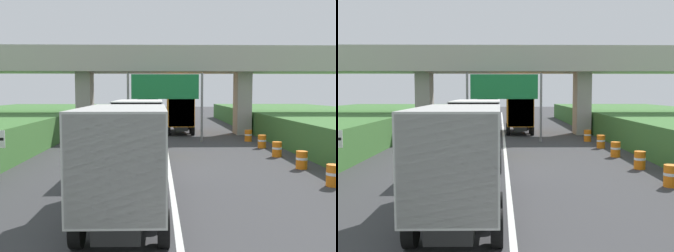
# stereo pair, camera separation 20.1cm
# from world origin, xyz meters

# --- Properties ---
(lane_centre_stripe) EXTENTS (0.20, 91.68, 0.01)m
(lane_centre_stripe) POSITION_xyz_m (0.00, 25.84, 0.00)
(lane_centre_stripe) COLOR white
(lane_centre_stripe) RESTS_ON ground
(overpass_bridge) EXTENTS (40.00, 4.80, 7.82)m
(overpass_bridge) POSITION_xyz_m (0.00, 32.30, 5.91)
(overpass_bridge) COLOR #ADA89E
(overpass_bridge) RESTS_ON ground
(overhead_highway_sign) EXTENTS (5.88, 0.18, 5.32)m
(overhead_highway_sign) POSITION_xyz_m (0.00, 26.72, 3.93)
(overhead_highway_sign) COLOR slate
(overhead_highway_sign) RESTS_ON ground
(truck_silver) EXTENTS (2.44, 7.30, 3.44)m
(truck_silver) POSITION_xyz_m (-1.48, 8.02, 1.93)
(truck_silver) COLOR black
(truck_silver) RESTS_ON ground
(truck_orange) EXTENTS (2.44, 7.30, 3.44)m
(truck_orange) POSITION_xyz_m (1.47, 33.46, 1.93)
(truck_orange) COLOR black
(truck_orange) RESTS_ON ground
(truck_yellow) EXTENTS (2.44, 7.30, 3.44)m
(truck_yellow) POSITION_xyz_m (-1.49, 16.90, 1.93)
(truck_yellow) COLOR black
(truck_yellow) RESTS_ON ground
(truck_black) EXTENTS (2.44, 7.30, 3.44)m
(truck_black) POSITION_xyz_m (-1.72, 44.33, 1.93)
(truck_black) COLOR black
(truck_black) RESTS_ON ground
(car_blue) EXTENTS (1.86, 4.10, 1.72)m
(car_blue) POSITION_xyz_m (-5.08, 49.56, 0.86)
(car_blue) COLOR #233D9E
(car_blue) RESTS_ON ground
(construction_barrel_1) EXTENTS (0.57, 0.57, 0.90)m
(construction_barrel_1) POSITION_xyz_m (6.63, 11.95, 0.46)
(construction_barrel_1) COLOR orange
(construction_barrel_1) RESTS_ON ground
(construction_barrel_2) EXTENTS (0.57, 0.57, 0.90)m
(construction_barrel_2) POSITION_xyz_m (6.68, 15.67, 0.46)
(construction_barrel_2) COLOR orange
(construction_barrel_2) RESTS_ON ground
(construction_barrel_3) EXTENTS (0.57, 0.57, 0.90)m
(construction_barrel_3) POSITION_xyz_m (6.55, 19.39, 0.46)
(construction_barrel_3) COLOR orange
(construction_barrel_3) RESTS_ON ground
(construction_barrel_4) EXTENTS (0.57, 0.57, 0.90)m
(construction_barrel_4) POSITION_xyz_m (6.63, 23.11, 0.46)
(construction_barrel_4) COLOR orange
(construction_barrel_4) RESTS_ON ground
(construction_barrel_5) EXTENTS (0.57, 0.57, 0.90)m
(construction_barrel_5) POSITION_xyz_m (6.52, 26.83, 0.46)
(construction_barrel_5) COLOR orange
(construction_barrel_5) RESTS_ON ground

